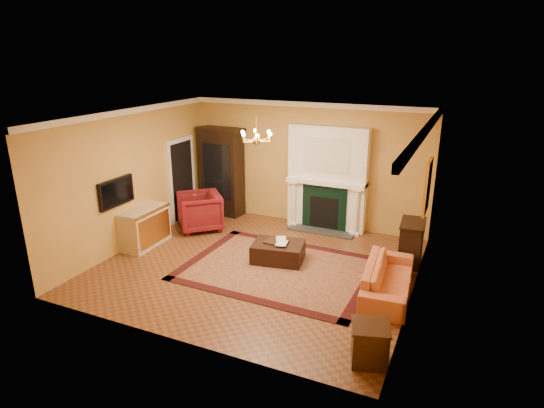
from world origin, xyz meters
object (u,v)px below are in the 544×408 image
Objects in this scene: coral_sofa at (388,274)px; leather_ottoman at (278,252)px; end_table at (370,345)px; wingback_armchair at (200,210)px; console_table at (411,244)px; pedestal_table at (194,204)px; china_cabinet at (222,173)px; commode at (145,227)px.

leather_ottoman is (-2.30, 0.43, -0.18)m from coral_sofa.
wingback_armchair is at bearing 145.86° from end_table.
leather_ottoman is at bearing -161.45° from console_table.
wingback_armchair is 5.89m from end_table.
pedestal_table is at bearing 144.94° from end_table.
china_cabinet reaches higher than end_table.
china_cabinet is 2.19× the size of wingback_armchair.
coral_sofa is 2.35m from leather_ottoman.
china_cabinet is at bearing 65.70° from pedestal_table.
wingback_armchair is 0.98× the size of leather_ottoman.
console_table is (5.01, -1.10, -0.67)m from china_cabinet.
coral_sofa is 2.30× the size of console_table.
commode is 3.06m from leather_ottoman.
china_cabinet is at bearing 141.23° from wingback_armchair.
wingback_armchair is at bearing -43.80° from pedestal_table.
commode is 5.71m from console_table.
console_table is at bearing 14.60° from commode.
coral_sofa is 2.03m from end_table.
coral_sofa is (4.75, -1.29, -0.11)m from wingback_armchair.
pedestal_table is 5.39m from console_table.
end_table is at bearing -55.33° from leather_ottoman.
commode is 5.80m from end_table.
china_cabinet is 2.55× the size of console_table.
pedestal_table is at bearing 85.46° from commode.
commode is (-0.50, -2.58, -0.66)m from china_cabinet.
console_table is (4.93, 0.15, -0.07)m from wingback_armchair.
china_cabinet is 1.90× the size of commode.
end_table is at bearing -36.54° from china_cabinet.
end_table is (5.32, -3.74, -0.17)m from pedestal_table.
wingback_armchair reaches higher than end_table.
wingback_armchair reaches higher than coral_sofa.
commode is (-0.13, -1.76, -0.01)m from pedestal_table.
end_table is (4.87, -3.31, -0.22)m from wingback_armchair.
pedestal_table is 0.75× the size of leather_ottoman.
pedestal_table is 5.47m from coral_sofa.
coral_sofa is at bearing -20.64° from leather_ottoman.
coral_sofa is at bearing -101.02° from console_table.
commode is at bearing 160.05° from end_table.
china_cabinet is 1.39m from wingback_armchair.
wingback_armchair is 4.94m from console_table.
coral_sofa reaches higher than end_table.
wingback_armchair is 2.61m from leather_ottoman.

